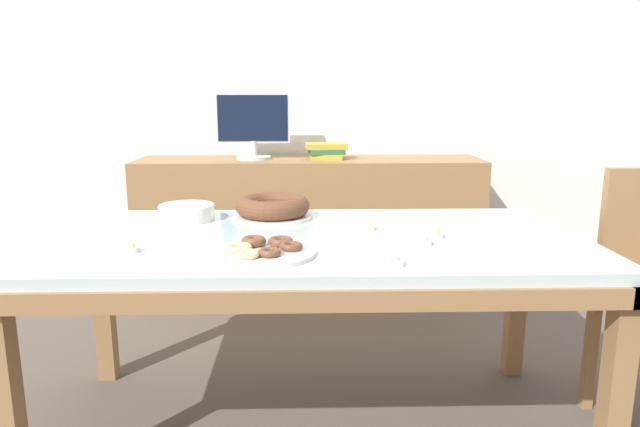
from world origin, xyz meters
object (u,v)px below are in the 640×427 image
object	(u,v)px
plate_stack	(187,212)
pastry_platter	(264,250)
computer_monitor	(253,126)
cake_chocolate_round	(273,207)
tealight_right_edge	(134,249)
tealight_near_front	(371,227)
book_stack	(326,151)
tealight_centre	(398,262)
tealight_left_edge	(427,242)
tealight_near_cakes	(438,234)

from	to	relation	value
plate_stack	pastry_platter	bearing A→B (deg)	-55.78
computer_monitor	plate_stack	distance (m)	1.21
computer_monitor	plate_stack	size ratio (longest dim) A/B	2.02
cake_chocolate_round	tealight_right_edge	bearing A→B (deg)	-130.39
pastry_platter	tealight_near_front	bearing A→B (deg)	40.52
cake_chocolate_round	pastry_platter	distance (m)	0.51
tealight_right_edge	computer_monitor	bearing A→B (deg)	81.97
tealight_near_front	cake_chocolate_round	bearing A→B (deg)	150.60
plate_stack	tealight_right_edge	bearing A→B (deg)	-99.34
book_stack	plate_stack	bearing A→B (deg)	-116.22
cake_chocolate_round	tealight_right_edge	world-z (taller)	cake_chocolate_round
computer_monitor	cake_chocolate_round	bearing A→B (deg)	-81.46
book_stack	tealight_centre	xyz separation A→B (m)	(0.14, -1.78, -0.13)
tealight_centre	book_stack	bearing A→B (deg)	94.44
tealight_near_front	tealight_left_edge	xyz separation A→B (m)	(0.16, -0.21, 0.00)
computer_monitor	tealight_centre	size ratio (longest dim) A/B	10.60
plate_stack	tealight_near_cakes	world-z (taller)	plate_stack
cake_chocolate_round	tealight_left_edge	size ratio (longest dim) A/B	7.73
computer_monitor	book_stack	bearing A→B (deg)	0.19
tealight_near_cakes	tealight_right_edge	distance (m)	0.99
tealight_near_front	tealight_near_cakes	world-z (taller)	same
cake_chocolate_round	tealight_centre	distance (m)	0.74
tealight_right_edge	tealight_left_edge	bearing A→B (deg)	3.60
book_stack	tealight_near_front	bearing A→B (deg)	-85.42
tealight_right_edge	tealight_near_cakes	bearing A→B (deg)	9.16
book_stack	cake_chocolate_round	bearing A→B (deg)	-102.34
pastry_platter	tealight_centre	bearing A→B (deg)	-17.69
computer_monitor	tealight_near_cakes	world-z (taller)	computer_monitor
book_stack	cake_chocolate_round	world-z (taller)	book_stack
plate_stack	tealight_left_edge	distance (m)	0.93
computer_monitor	tealight_near_front	xyz separation A→B (m)	(0.53, -1.35, -0.28)
book_stack	tealight_near_cakes	size ratio (longest dim) A/B	6.18
book_stack	plate_stack	xyz separation A→B (m)	(-0.58, -1.17, -0.11)
computer_monitor	pastry_platter	distance (m)	1.69
tealight_left_edge	tealight_right_edge	xyz separation A→B (m)	(-0.92, -0.06, 0.00)
plate_stack	tealight_right_edge	world-z (taller)	plate_stack
plate_stack	tealight_near_cakes	xyz separation A→B (m)	(0.90, -0.29, -0.02)
tealight_near_front	tealight_left_edge	world-z (taller)	same
computer_monitor	tealight_right_edge	size ratio (longest dim) A/B	10.60
plate_stack	tealight_left_edge	world-z (taller)	plate_stack
plate_stack	tealight_near_front	distance (m)	0.71
book_stack	tealight_right_edge	size ratio (longest dim) A/B	6.18
plate_stack	tealight_centre	size ratio (longest dim) A/B	5.25
tealight_centre	tealight_left_edge	bearing A→B (deg)	59.93
tealight_left_edge	tealight_near_cakes	size ratio (longest dim) A/B	1.00
plate_stack	tealight_near_cakes	size ratio (longest dim) A/B	5.25
tealight_near_cakes	plate_stack	bearing A→B (deg)	162.42
plate_stack	tealight_centre	bearing A→B (deg)	-40.24
cake_chocolate_round	tealight_right_edge	xyz separation A→B (m)	(-0.40, -0.47, -0.03)
tealight_centre	tealight_near_cakes	bearing A→B (deg)	59.61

